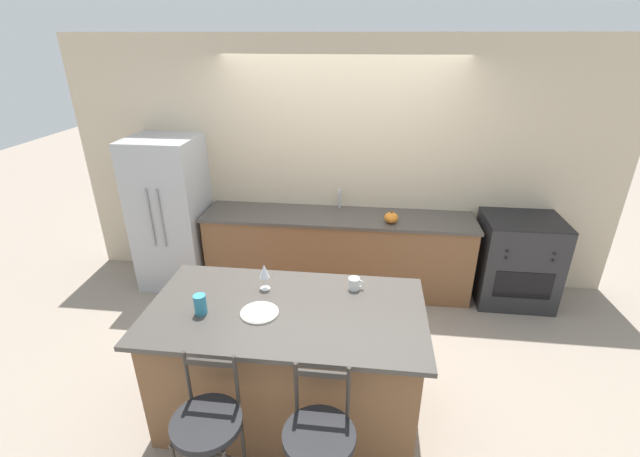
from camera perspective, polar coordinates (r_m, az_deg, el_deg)
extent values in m
plane|color=gray|center=(4.75, 1.87, -9.83)|extent=(18.00, 18.00, 0.00)
cube|color=beige|center=(4.77, 2.79, 8.30)|extent=(6.00, 0.07, 2.70)
cube|color=brown|center=(4.84, 2.31, -3.23)|extent=(2.89, 0.60, 0.86)
cube|color=#47423D|center=(4.65, 2.40, 1.66)|extent=(2.93, 0.64, 0.03)
cube|color=black|center=(4.64, 2.40, 1.79)|extent=(0.56, 0.33, 0.01)
cylinder|color=#ADAFB5|center=(4.79, 2.62, 4.01)|extent=(0.02, 0.02, 0.22)
cylinder|color=#ADAFB5|center=(4.70, 2.59, 4.90)|extent=(0.02, 0.12, 0.02)
cube|color=brown|center=(3.32, -4.30, -17.56)|extent=(1.81, 0.91, 0.91)
cube|color=#47423D|center=(3.03, -4.58, -10.90)|extent=(1.93, 1.03, 0.03)
cube|color=#ADAFB5|center=(5.07, -19.15, 1.97)|extent=(0.72, 0.69, 1.70)
cylinder|color=#939399|center=(4.77, -21.68, 1.27)|extent=(0.02, 0.02, 0.65)
cylinder|color=#939399|center=(4.72, -20.44, 1.22)|extent=(0.02, 0.02, 0.65)
cube|color=#28282B|center=(5.04, 24.68, -3.91)|extent=(0.79, 0.64, 0.94)
cube|color=black|center=(4.82, 25.50, -6.90)|extent=(0.57, 0.01, 0.30)
cube|color=black|center=(4.85, 25.65, 1.10)|extent=(0.79, 0.64, 0.02)
cylinder|color=black|center=(4.58, 23.76, -2.86)|extent=(0.03, 0.02, 0.03)
cylinder|color=black|center=(4.73, 28.85, -3.02)|extent=(0.03, 0.02, 0.03)
cylinder|color=black|center=(4.61, 23.60, -3.69)|extent=(0.03, 0.02, 0.03)
cylinder|color=black|center=(4.76, 28.67, -3.83)|extent=(0.03, 0.02, 0.03)
cylinder|color=#332D28|center=(3.14, -15.92, -25.53)|extent=(0.02, 0.02, 0.64)
cylinder|color=#332D28|center=(3.05, -10.20, -26.55)|extent=(0.02, 0.02, 0.64)
cylinder|color=#232326|center=(2.75, -14.91, -23.79)|extent=(0.41, 0.41, 0.04)
cylinder|color=#332D28|center=(2.75, -17.26, -18.23)|extent=(0.02, 0.02, 0.35)
cylinder|color=#332D28|center=(2.66, -11.09, -19.21)|extent=(0.02, 0.02, 0.35)
cube|color=#332D28|center=(2.63, -14.50, -16.95)|extent=(0.29, 0.02, 0.04)
cylinder|color=#332D28|center=(2.98, -2.91, -27.72)|extent=(0.02, 0.02, 0.64)
cylinder|color=#232326|center=(2.61, -0.13, -26.00)|extent=(0.41, 0.41, 0.04)
cylinder|color=#332D28|center=(2.58, -3.18, -20.37)|extent=(0.02, 0.02, 0.35)
cylinder|color=#332D28|center=(2.56, 3.79, -20.90)|extent=(0.02, 0.02, 0.35)
cube|color=#332D28|center=(2.49, 0.29, -18.85)|extent=(0.29, 0.02, 0.04)
cylinder|color=beige|center=(2.99, -8.07, -11.05)|extent=(0.26, 0.26, 0.01)
torus|color=beige|center=(2.99, -8.07, -10.96)|extent=(0.25, 0.25, 0.01)
cylinder|color=white|center=(3.25, -7.30, -7.91)|extent=(0.07, 0.07, 0.00)
cylinder|color=white|center=(3.23, -7.34, -7.18)|extent=(0.01, 0.01, 0.09)
cone|color=white|center=(3.17, -7.44, -5.64)|extent=(0.08, 0.08, 0.11)
cylinder|color=white|center=(3.21, 4.56, -7.33)|extent=(0.09, 0.09, 0.09)
torus|color=white|center=(3.21, 5.33, -7.34)|extent=(0.06, 0.01, 0.06)
cylinder|color=teal|center=(3.04, -15.68, -9.71)|extent=(0.08, 0.08, 0.14)
ellipsoid|color=orange|center=(4.48, 9.47, 1.44)|extent=(0.14, 0.14, 0.11)
cylinder|color=brown|center=(4.45, 9.53, 2.24)|extent=(0.02, 0.02, 0.02)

